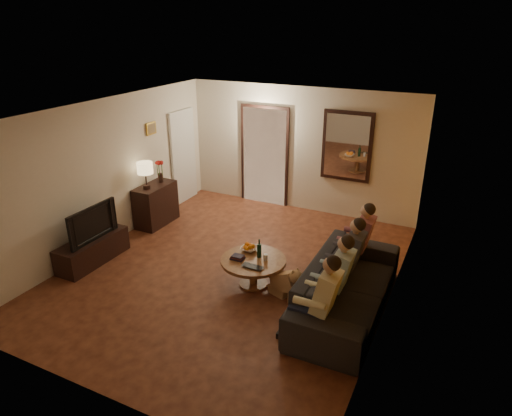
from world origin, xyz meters
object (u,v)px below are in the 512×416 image
at_px(person_c, 347,261).
at_px(person_d, 358,244).
at_px(sofa, 347,286).
at_px(tv_stand, 93,250).
at_px(tv, 88,222).
at_px(bowl, 249,249).
at_px(wine_bottle, 259,248).
at_px(coffee_table, 253,272).
at_px(dresser, 156,204).
at_px(laptop, 251,268).
at_px(dog, 285,280).
at_px(table_lamp, 146,175).
at_px(person_b, 335,281).
at_px(person_a, 321,305).

xyz_separation_m(person_c, person_d, (0.00, 0.60, 0.00)).
height_order(sofa, person_c, person_c).
relative_size(tv_stand, tv, 1.28).
bearing_deg(bowl, wine_bottle, -27.55).
distance_m(tv_stand, coffee_table, 2.82).
relative_size(dresser, tv_stand, 0.70).
bearing_deg(tv, laptop, -84.89).
xyz_separation_m(dog, bowl, (-0.74, 0.32, 0.20)).
bearing_deg(table_lamp, dresser, 90.00).
distance_m(bowl, wine_bottle, 0.29).
xyz_separation_m(person_c, laptop, (-1.27, -0.58, -0.14)).
distance_m(dresser, tv, 1.78).
relative_size(tv_stand, person_b, 1.09).
relative_size(bowl, wine_bottle, 0.84).
xyz_separation_m(person_d, bowl, (-1.55, -0.68, -0.12)).
bearing_deg(sofa, bowl, 81.80).
bearing_deg(bowl, tv, -163.72).
bearing_deg(tv, tv_stand, 0.00).
bearing_deg(person_b, sofa, 71.57).
bearing_deg(coffee_table, person_b, -12.41).
distance_m(person_a, person_c, 1.20).
xyz_separation_m(table_lamp, tv, (0.00, -1.53, -0.35)).
xyz_separation_m(tv_stand, person_b, (4.14, 0.24, 0.38)).
distance_m(person_a, bowl, 1.91).
relative_size(table_lamp, wine_bottle, 1.74).
height_order(person_a, bowl, person_a).
relative_size(person_c, wine_bottle, 3.87).
xyz_separation_m(coffee_table, laptop, (0.10, -0.28, 0.24)).
height_order(person_d, laptop, person_d).
bearing_deg(table_lamp, coffee_table, -19.68).
relative_size(person_c, person_d, 1.00).
relative_size(person_a, bowl, 4.63).
bearing_deg(wine_bottle, dog, -21.29).
height_order(bowl, laptop, bowl).
bearing_deg(tv_stand, dresser, 90.00).
relative_size(dresser, laptop, 2.78).
relative_size(person_a, wine_bottle, 3.87).
bearing_deg(tv_stand, bowl, 16.28).
distance_m(tv_stand, person_c, 4.24).
xyz_separation_m(bowl, laptop, (0.28, -0.50, -0.02)).
relative_size(person_a, dog, 2.14).
height_order(person_c, coffee_table, person_c).
distance_m(tv_stand, dog, 3.36).
bearing_deg(tv, person_a, -95.03).
bearing_deg(dog, person_d, 71.22).
height_order(coffee_table, bowl, bowl).
bearing_deg(tv, person_d, -70.86).
distance_m(tv_stand, person_d, 4.40).
height_order(tv_stand, person_c, person_c).
bearing_deg(table_lamp, bowl, -16.58).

